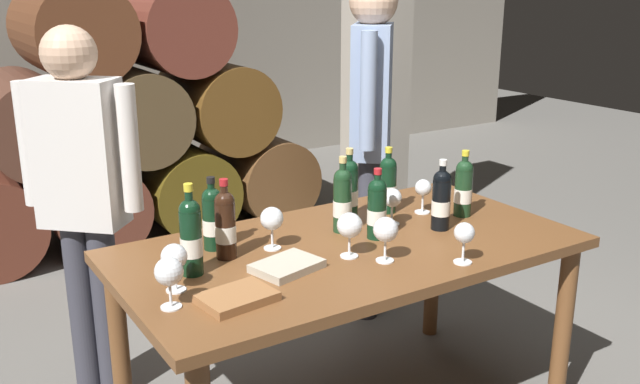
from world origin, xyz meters
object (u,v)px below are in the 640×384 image
taster_seated_left (82,187)px  wine_glass_1 (174,258)px  wine_bottle_5 (463,187)px  tasting_notebook (237,298)px  leather_ledger (287,266)px  wine_glass_6 (350,226)px  wine_bottle_1 (349,189)px  wine_glass_0 (169,273)px  wine_bottle_6 (191,236)px  wine_glass_2 (423,189)px  sommelier_presenting (371,118)px  wine_glass_3 (272,220)px  wine_glass_5 (392,199)px  wine_bottle_7 (388,184)px  wine_bottle_8 (377,208)px  dining_table (348,267)px  wine_bottle_4 (212,218)px  wine_glass_4 (464,235)px  wine_bottle_2 (441,199)px  wine_glass_7 (386,231)px  wine_bottle_0 (225,224)px  wine_bottle_3 (343,199)px

taster_seated_left → wine_glass_1: bearing=-84.1°
wine_bottle_5 → tasting_notebook: wine_bottle_5 is taller
taster_seated_left → leather_ledger: bearing=-60.5°
wine_glass_6 → tasting_notebook: bearing=-166.7°
wine_bottle_1 → wine_bottle_5: 0.47m
wine_glass_0 → wine_glass_6: (0.68, 0.05, 0.00)m
wine_bottle_6 → taster_seated_left: 0.69m
wine_glass_2 → sommelier_presenting: size_ratio=0.08×
wine_glass_2 → wine_glass_3: 0.73m
wine_glass_5 → wine_glass_1: bearing=-172.1°
wine_bottle_7 → wine_glass_3: bearing=-169.5°
wine_bottle_8 → leather_ledger: size_ratio=1.23×
dining_table → wine_bottle_4: wine_bottle_4 is taller
wine_glass_4 → wine_bottle_2: bearing=61.6°
wine_glass_4 → leather_ledger: bearing=153.6°
wine_glass_6 → sommelier_presenting: size_ratio=0.10×
wine_bottle_4 → tasting_notebook: size_ratio=1.23×
wine_bottle_7 → wine_bottle_6: bearing=-169.6°
wine_bottle_5 → taster_seated_left: (-1.35, 0.70, 0.04)m
leather_ledger → taster_seated_left: size_ratio=0.14×
wine_glass_2 → wine_bottle_5: bearing=-44.7°
wine_bottle_1 → wine_glass_6: size_ratio=1.82×
dining_table → wine_bottle_1: (0.16, 0.23, 0.22)m
dining_table → wine_bottle_8: (0.13, -0.00, 0.21)m
wine_bottle_8 → wine_glass_7: (-0.11, -0.20, -0.01)m
tasting_notebook → sommelier_presenting: (1.21, 0.97, 0.27)m
wine_bottle_7 → wine_glass_4: wine_bottle_7 is taller
wine_bottle_0 → wine_bottle_5: (1.02, -0.10, -0.00)m
wine_glass_0 → wine_bottle_8: bearing=9.6°
leather_ledger → wine_glass_0: bearing=174.2°
wine_glass_2 → tasting_notebook: (-1.03, -0.36, -0.09)m
wine_bottle_2 → wine_glass_7: wine_bottle_2 is taller
wine_glass_2 → wine_glass_1: bearing=-171.1°
wine_bottle_2 → wine_glass_7: 0.41m
wine_bottle_8 → tasting_notebook: size_ratio=1.23×
leather_ledger → wine_bottle_4: bearing=98.3°
wine_bottle_3 → wine_glass_2: wine_bottle_3 is taller
wine_bottle_4 → sommelier_presenting: sommelier_presenting is taller
sommelier_presenting → wine_bottle_2: bearing=-107.1°
wine_bottle_1 → wine_glass_6: wine_bottle_1 is taller
wine_bottle_2 → wine_glass_4: wine_bottle_2 is taller
tasting_notebook → wine_glass_4: bearing=-17.1°
wine_bottle_6 → wine_bottle_8: size_ratio=1.15×
wine_bottle_6 → wine_glass_6: 0.55m
wine_glass_2 → wine_glass_6: bearing=-155.9°
sommelier_presenting → wine_bottle_0: bearing=-149.8°
wine_bottle_7 → wine_glass_5: size_ratio=1.86×
wine_bottle_3 → wine_glass_4: size_ratio=2.04×
wine_bottle_2 → wine_bottle_8: wine_bottle_2 is taller
wine_bottle_1 → wine_bottle_8: wine_bottle_1 is taller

